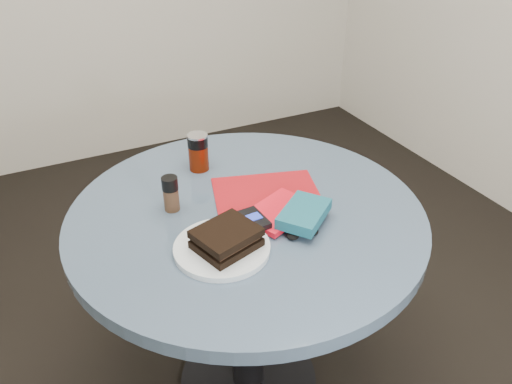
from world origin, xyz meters
name	(u,v)px	position (x,y,z in m)	size (l,w,h in m)	color
ground	(249,381)	(0.00, 0.00, 0.00)	(4.00, 4.00, 0.00)	black
table	(247,255)	(0.00, 0.00, 0.59)	(1.00, 1.00, 0.75)	black
plate	(222,248)	(-0.13, -0.14, 0.76)	(0.24, 0.24, 0.02)	white
sandwich	(226,238)	(-0.12, -0.15, 0.79)	(0.18, 0.16, 0.05)	black
soda_can	(198,152)	(-0.04, 0.28, 0.81)	(0.07, 0.07, 0.12)	#591604
pepper_grinder	(171,193)	(-0.19, 0.09, 0.80)	(0.06, 0.06, 0.10)	#49301F
magazine	(267,194)	(0.09, 0.04, 0.75)	(0.31, 0.23, 0.01)	#A00E16
red_book	(278,212)	(0.07, -0.07, 0.76)	(0.19, 0.13, 0.02)	red
novel	(304,213)	(0.11, -0.13, 0.79)	(0.16, 0.10, 0.03)	#155365
mp3_player	(254,219)	(-0.02, -0.09, 0.78)	(0.06, 0.10, 0.02)	black
headphones	(303,233)	(0.08, -0.18, 0.76)	(0.09, 0.04, 0.02)	black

